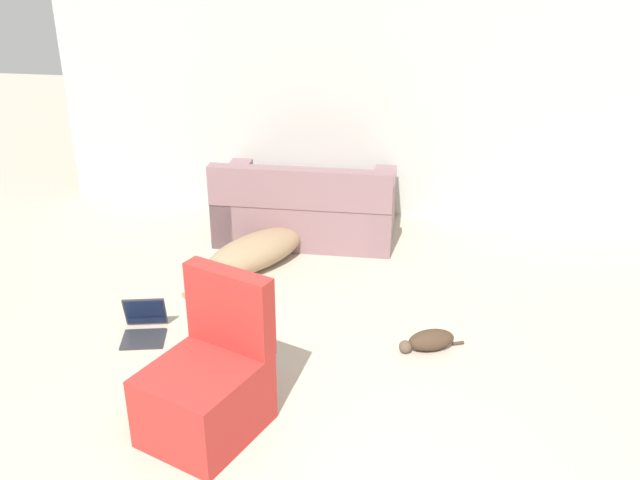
% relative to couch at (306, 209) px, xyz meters
% --- Properties ---
extents(wall_back, '(6.45, 0.06, 2.73)m').
position_rel_couch_xyz_m(wall_back, '(0.65, 0.65, 1.10)').
color(wall_back, beige).
rests_on(wall_back, ground_plane).
extents(couch, '(1.63, 0.94, 0.78)m').
position_rel_couch_xyz_m(couch, '(0.00, 0.00, 0.00)').
color(couch, gray).
rests_on(couch, ground_plane).
extents(dog, '(1.02, 1.37, 0.32)m').
position_rel_couch_xyz_m(dog, '(-0.25, -0.61, -0.12)').
color(dog, '#A38460').
rests_on(dog, ground_plane).
extents(cat, '(0.47, 0.28, 0.14)m').
position_rel_couch_xyz_m(cat, '(1.18, -1.78, -0.20)').
color(cat, '#473323').
rests_on(cat, ground_plane).
extents(laptop_open, '(0.37, 0.40, 0.26)m').
position_rel_couch_xyz_m(laptop_open, '(-0.86, -1.88, -0.18)').
color(laptop_open, '#2D2D33').
rests_on(laptop_open, ground_plane).
extents(side_chair, '(0.77, 0.83, 0.94)m').
position_rel_couch_xyz_m(side_chair, '(-0.08, -2.81, 0.04)').
color(side_chair, '#B72D28').
rests_on(side_chair, ground_plane).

